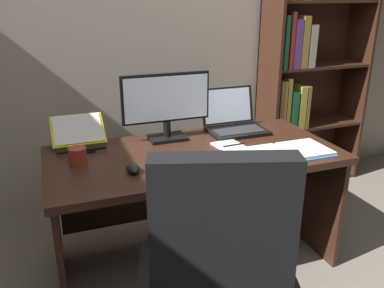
# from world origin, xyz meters

# --- Properties ---
(wall_back) EXTENTS (5.28, 0.12, 2.57)m
(wall_back) POSITION_xyz_m (0.00, 1.95, 1.28)
(wall_back) COLOR #A89E8E
(wall_back) RESTS_ON ground
(desk) EXTENTS (1.61, 0.77, 0.72)m
(desk) POSITION_xyz_m (-0.10, 0.99, 0.53)
(desk) COLOR #381E14
(desk) RESTS_ON ground
(bookshelf) EXTENTS (0.88, 0.33, 2.00)m
(bookshelf) POSITION_xyz_m (1.14, 1.72, 1.04)
(bookshelf) COLOR #381E14
(bookshelf) RESTS_ON ground
(monitor) EXTENTS (0.53, 0.16, 0.40)m
(monitor) POSITION_xyz_m (-0.18, 1.17, 0.92)
(monitor) COLOR black
(monitor) RESTS_ON desk
(laptop) EXTENTS (0.36, 0.32, 0.26)m
(laptop) POSITION_xyz_m (0.27, 1.18, 0.77)
(laptop) COLOR black
(laptop) RESTS_ON desk
(keyboard) EXTENTS (0.42, 0.15, 0.02)m
(keyboard) POSITION_xyz_m (-0.18, 0.76, 0.73)
(keyboard) COLOR black
(keyboard) RESTS_ON desk
(computer_mouse) EXTENTS (0.06, 0.10, 0.04)m
(computer_mouse) POSITION_xyz_m (-0.48, 0.76, 0.74)
(computer_mouse) COLOR black
(computer_mouse) RESTS_ON desk
(reading_stand_with_book) EXTENTS (0.30, 0.28, 0.15)m
(reading_stand_with_book) POSITION_xyz_m (-0.69, 1.24, 0.80)
(reading_stand_with_book) COLOR black
(reading_stand_with_book) RESTS_ON desk
(open_binder) EXTENTS (0.51, 0.26, 0.02)m
(open_binder) POSITION_xyz_m (0.36, 0.71, 0.73)
(open_binder) COLOR #2D84C6
(open_binder) RESTS_ON desk
(notepad) EXTENTS (0.18, 0.23, 0.01)m
(notepad) POSITION_xyz_m (0.12, 0.90, 0.72)
(notepad) COLOR silver
(notepad) RESTS_ON desk
(pen) EXTENTS (0.14, 0.02, 0.01)m
(pen) POSITION_xyz_m (0.14, 0.90, 0.73)
(pen) COLOR black
(pen) RESTS_ON notepad
(coffee_mug) EXTENTS (0.09, 0.09, 0.09)m
(coffee_mug) POSITION_xyz_m (-0.72, 0.96, 0.76)
(coffee_mug) COLOR maroon
(coffee_mug) RESTS_ON desk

